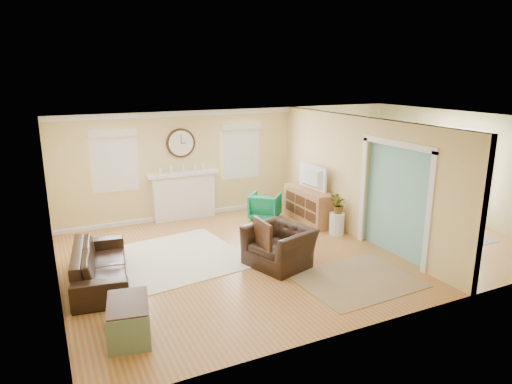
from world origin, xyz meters
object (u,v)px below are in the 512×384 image
green_chair (265,206)px  credenza (309,205)px  eames_chair (279,246)px  sofa (100,264)px  dining_table (412,215)px

green_chair → credenza: size_ratio=0.45×
eames_chair → credenza: credenza is taller
green_chair → credenza: credenza is taller
green_chair → credenza: 1.08m
sofa → dining_table: (6.76, -0.27, 0.02)m
sofa → credenza: size_ratio=1.40×
eames_chair → green_chair: (1.02, 2.60, -0.05)m
sofa → eames_chair: (3.09, -0.69, 0.05)m
credenza → dining_table: bearing=-40.2°
sofa → green_chair: 4.52m
credenza → dining_table: 2.35m
green_chair → dining_table: 3.43m
credenza → eames_chair: bearing=-134.0°
green_chair → dining_table: (2.65, -2.17, 0.02)m
eames_chair → credenza: 2.70m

